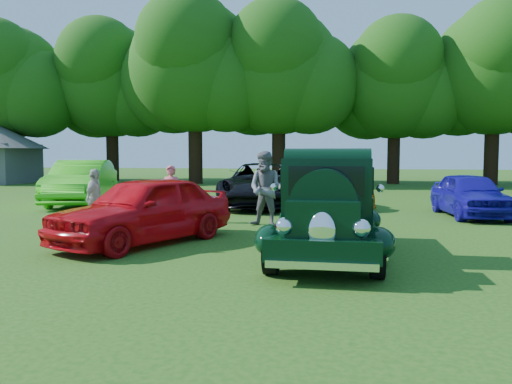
% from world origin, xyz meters
% --- Properties ---
extents(ground, '(120.00, 120.00, 0.00)m').
position_xyz_m(ground, '(0.00, 0.00, 0.00)').
color(ground, '#1D4A11').
rests_on(ground, ground).
extents(hero_pickup, '(2.15, 4.62, 1.81)m').
position_xyz_m(hero_pickup, '(0.46, 0.41, 0.78)').
color(hero_pickup, black).
rests_on(hero_pickup, ground).
extents(red_convertible, '(3.31, 4.56, 1.44)m').
position_xyz_m(red_convertible, '(-3.39, 1.12, 0.72)').
color(red_convertible, red).
rests_on(red_convertible, ground).
extents(back_car_lime, '(3.12, 5.39, 1.68)m').
position_xyz_m(back_car_lime, '(-8.99, 8.54, 0.84)').
color(back_car_lime, '#3BD31C').
rests_on(back_car_lime, ground).
extents(back_car_black, '(3.04, 5.86, 1.58)m').
position_xyz_m(back_car_black, '(-2.21, 9.03, 0.79)').
color(back_car_black, black).
rests_on(back_car_black, ground).
extents(back_car_orange, '(3.93, 4.86, 1.32)m').
position_xyz_m(back_car_orange, '(0.08, 9.44, 0.66)').
color(back_car_orange, '#C06906').
rests_on(back_car_orange, ground).
extents(back_car_blue, '(1.94, 4.07, 1.34)m').
position_xyz_m(back_car_blue, '(4.52, 7.20, 0.67)').
color(back_car_blue, '#150D95').
rests_on(back_car_blue, ground).
extents(spectator_pink, '(0.59, 0.40, 1.59)m').
position_xyz_m(spectator_pink, '(-3.97, 4.40, 0.79)').
color(spectator_pink, '#DF5B6C').
rests_on(spectator_pink, ground).
extents(spectator_grey, '(1.11, 0.96, 1.97)m').
position_xyz_m(spectator_grey, '(-1.25, 4.10, 0.98)').
color(spectator_grey, slate).
rests_on(spectator_grey, ground).
extents(spectator_white, '(0.48, 0.93, 1.53)m').
position_xyz_m(spectator_white, '(-5.34, 2.67, 0.76)').
color(spectator_white, beige).
rests_on(spectator_white, ground).
extents(tree_line, '(63.37, 10.64, 12.24)m').
position_xyz_m(tree_line, '(0.68, 23.99, 7.05)').
color(tree_line, black).
rests_on(tree_line, ground).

